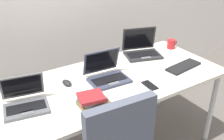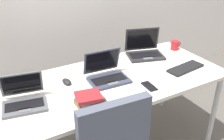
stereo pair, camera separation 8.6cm
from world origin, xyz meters
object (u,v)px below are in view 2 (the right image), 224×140
(laptop_back_right, at_px, (107,74))
(external_keyboard, at_px, (185,68))
(laptop_by_keyboard, at_px, (24,99))
(coffee_mug, at_px, (175,45))
(laptop_front_right, at_px, (144,51))
(computer_mouse, at_px, (67,82))
(cell_phone, at_px, (149,86))
(book_stack, at_px, (90,100))

(laptop_back_right, height_order, external_keyboard, laptop_back_right)
(laptop_by_keyboard, height_order, coffee_mug, laptop_by_keyboard)
(laptop_front_right, bearing_deg, laptop_back_right, -156.36)
(laptop_by_keyboard, bearing_deg, computer_mouse, 19.56)
(cell_phone, bearing_deg, external_keyboard, 14.10)
(laptop_back_right, height_order, book_stack, laptop_back_right)
(laptop_front_right, distance_m, external_keyboard, 0.42)
(laptop_by_keyboard, distance_m, coffee_mug, 1.50)
(laptop_by_keyboard, xyz_separation_m, external_keyboard, (1.28, -0.14, -0.03))
(laptop_front_right, xyz_separation_m, computer_mouse, (-0.81, -0.14, -0.03))
(laptop_front_right, distance_m, laptop_back_right, 0.56)
(laptop_by_keyboard, relative_size, coffee_mug, 2.78)
(laptop_back_right, bearing_deg, computer_mouse, 163.07)
(laptop_by_keyboard, distance_m, computer_mouse, 0.36)
(laptop_back_right, distance_m, book_stack, 0.36)
(laptop_front_right, height_order, laptop_by_keyboard, laptop_front_right)
(laptop_front_right, xyz_separation_m, book_stack, (-0.77, -0.47, -0.01))
(laptop_back_right, distance_m, computer_mouse, 0.31)
(computer_mouse, xyz_separation_m, book_stack, (0.03, -0.34, 0.02))
(laptop_back_right, relative_size, external_keyboard, 0.95)
(book_stack, bearing_deg, laptop_back_right, 43.84)
(computer_mouse, height_order, cell_phone, computer_mouse)
(computer_mouse, bearing_deg, laptop_by_keyboard, -167.58)
(laptop_back_right, bearing_deg, laptop_by_keyboard, -177.17)
(laptop_front_right, distance_m, laptop_by_keyboard, 1.17)
(book_stack, bearing_deg, cell_phone, -0.65)
(laptop_back_right, relative_size, computer_mouse, 3.25)
(cell_phone, relative_size, book_stack, 0.68)
(computer_mouse, relative_size, coffee_mug, 0.85)
(cell_phone, relative_size, coffee_mug, 1.20)
(laptop_front_right, xyz_separation_m, laptop_back_right, (-0.51, -0.22, -0.00))
(laptop_by_keyboard, relative_size, cell_phone, 2.31)
(laptop_front_right, height_order, external_keyboard, laptop_front_right)
(laptop_back_right, height_order, coffee_mug, laptop_back_right)
(computer_mouse, bearing_deg, laptop_front_right, 2.42)
(cell_phone, distance_m, book_stack, 0.48)
(laptop_by_keyboard, distance_m, cell_phone, 0.88)
(laptop_back_right, bearing_deg, cell_phone, -49.74)
(external_keyboard, height_order, cell_phone, external_keyboard)
(laptop_front_right, bearing_deg, external_keyboard, -71.49)
(external_keyboard, bearing_deg, computer_mouse, 157.45)
(laptop_front_right, bearing_deg, cell_phone, -121.96)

